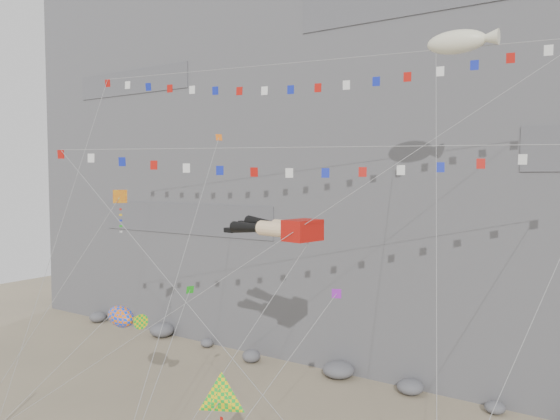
% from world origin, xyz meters
% --- Properties ---
extents(cliff, '(80.00, 28.00, 50.00)m').
position_xyz_m(cliff, '(0.00, 32.00, 25.00)').
color(cliff, slate).
rests_on(cliff, ground).
extents(talus_boulders, '(60.00, 3.00, 1.20)m').
position_xyz_m(talus_boulders, '(0.00, 17.00, 0.60)').
color(talus_boulders, slate).
rests_on(talus_boulders, ground).
extents(legs_kite, '(7.19, 15.84, 19.02)m').
position_xyz_m(legs_kite, '(1.47, 6.16, 13.03)').
color(legs_kite, '#B6110B').
rests_on(legs_kite, ground).
extents(flag_banner_upper, '(31.41, 14.57, 30.56)m').
position_xyz_m(flag_banner_upper, '(1.86, 8.41, 23.35)').
color(flag_banner_upper, '#B6110B').
rests_on(flag_banner_upper, ground).
extents(flag_banner_lower, '(29.31, 12.77, 21.15)m').
position_xyz_m(flag_banner_lower, '(3.81, 5.62, 17.84)').
color(flag_banner_lower, '#B6110B').
rests_on(flag_banner_lower, ground).
extents(harlequin_kite, '(6.83, 8.53, 17.52)m').
position_xyz_m(harlequin_kite, '(-9.73, 3.40, 14.77)').
color(harlequin_kite, red).
rests_on(harlequin_kite, ground).
extents(fish_windsock, '(6.77, 7.99, 10.60)m').
position_xyz_m(fish_windsock, '(-8.84, 2.57, 6.83)').
color(fish_windsock, orange).
rests_on(fish_windsock, ground).
extents(delta_kite, '(3.46, 7.15, 9.06)m').
position_xyz_m(delta_kite, '(4.38, -2.89, 6.15)').
color(delta_kite, yellow).
rests_on(delta_kite, ground).
extents(blimp_windsock, '(5.09, 11.95, 26.33)m').
position_xyz_m(blimp_windsock, '(10.92, 9.95, 23.66)').
color(blimp_windsock, '#F4EFC9').
rests_on(blimp_windsock, ground).
extents(small_kite_a, '(4.75, 14.07, 23.55)m').
position_xyz_m(small_kite_a, '(-4.49, 7.38, 18.26)').
color(small_kite_a, orange).
rests_on(small_kite_a, ground).
extents(small_kite_b, '(4.82, 9.44, 13.95)m').
position_xyz_m(small_kite_b, '(6.53, 3.86, 9.83)').
color(small_kite_b, purple).
rests_on(small_kite_b, ground).
extents(small_kite_c, '(3.94, 10.25, 13.89)m').
position_xyz_m(small_kite_c, '(-2.42, 2.31, 9.20)').
color(small_kite_c, '#1DA619').
rests_on(small_kite_c, ground).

